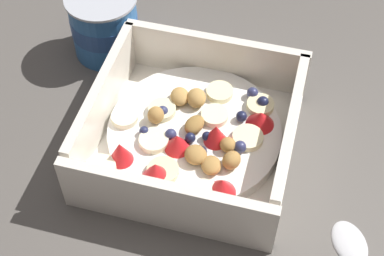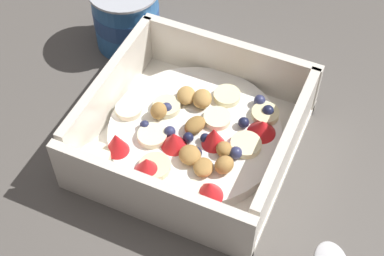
{
  "view_description": "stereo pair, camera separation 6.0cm",
  "coord_description": "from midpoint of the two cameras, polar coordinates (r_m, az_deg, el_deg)",
  "views": [
    {
      "loc": [
        0.1,
        -0.37,
        0.49
      ],
      "look_at": [
        -0.0,
        -0.0,
        0.03
      ],
      "focal_mm": 54.44,
      "sensor_mm": 36.0,
      "label": 1
    },
    {
      "loc": [
        0.15,
        -0.35,
        0.49
      ],
      "look_at": [
        -0.0,
        -0.0,
        0.03
      ],
      "focal_mm": 54.44,
      "sensor_mm": 36.0,
      "label": 2
    }
  ],
  "objects": [
    {
      "name": "ground_plane",
      "position": [
        0.62,
        3.02,
        -1.68
      ],
      "size": [
        2.4,
        2.4,
        0.0
      ],
      "primitive_type": "plane",
      "color": "#56514C"
    },
    {
      "name": "yogurt_cup",
      "position": [
        0.7,
        -4.01,
        10.79
      ],
      "size": [
        0.08,
        0.08,
        0.08
      ],
      "color": "#3370B7",
      "rests_on": "ground"
    },
    {
      "name": "fruit_bowl",
      "position": [
        0.6,
        2.8,
        -0.85
      ],
      "size": [
        0.21,
        0.21,
        0.07
      ],
      "color": "white",
      "rests_on": "ground"
    }
  ]
}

